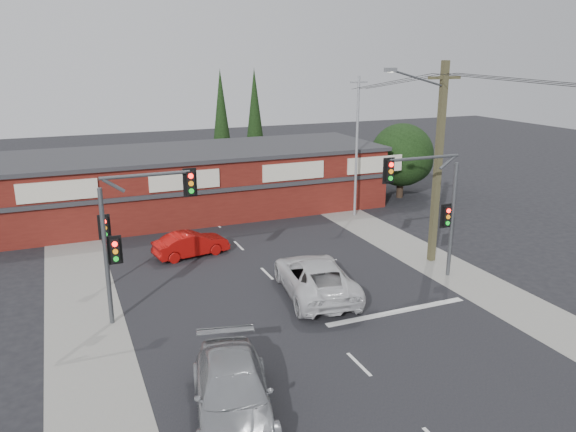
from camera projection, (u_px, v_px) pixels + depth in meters
name	position (u px, v px, depth m)	size (l,w,h in m)	color
ground	(305.00, 311.00, 23.25)	(120.00, 120.00, 0.00)	black
road_strip	(264.00, 270.00, 27.68)	(14.00, 70.00, 0.01)	black
verge_left	(81.00, 298.00, 24.54)	(3.00, 70.00, 0.02)	gray
verge_right	(409.00, 248.00, 30.82)	(3.00, 70.00, 0.02)	gray
stop_line	(397.00, 312.00, 23.20)	(6.50, 0.35, 0.01)	silver
white_suv	(315.00, 277.00, 24.68)	(2.76, 5.98, 1.66)	silver
silver_suv	(233.00, 392.00, 16.29)	(2.24, 5.51, 1.60)	#9EA0A3
red_sedan	(191.00, 244.00, 29.54)	(1.37, 3.94, 1.30)	#A60D0A
lane_dashes	(267.00, 273.00, 27.25)	(0.12, 46.62, 0.01)	silver
shop_building	(187.00, 181.00, 37.36)	(27.30, 8.40, 4.22)	#501510
tree_cluster	(400.00, 158.00, 41.57)	(5.90, 5.10, 5.50)	#2D2116
conifer_near	(221.00, 117.00, 44.32)	(1.80, 1.80, 9.25)	#2D2116
conifer_far	(255.00, 113.00, 47.39)	(1.80, 1.80, 9.25)	#2D2116
traffic_mast_left	(132.00, 225.00, 21.57)	(3.77, 0.27, 5.97)	#47494C
traffic_mast_right	(434.00, 198.00, 25.58)	(3.96, 0.27, 5.97)	#47494C
pedestal_signal	(105.00, 236.00, 25.25)	(0.55, 0.27, 3.38)	#47494C
utility_pole	(436.00, 157.00, 27.50)	(4.38, 0.59, 10.00)	#4B462A
steel_pole	(357.00, 145.00, 35.92)	(1.20, 0.16, 9.00)	gray
power_lines	(533.00, 87.00, 21.69)	(2.01, 29.00, 1.22)	black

